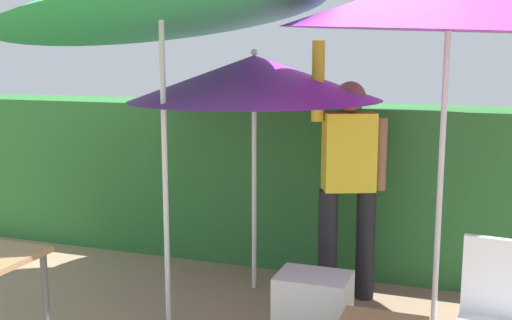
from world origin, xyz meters
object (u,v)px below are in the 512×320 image
(umbrella_orange, at_px, (254,78))
(person_vendor, at_px, (348,174))
(umbrella_rainbow, at_px, (450,0))
(cooler_box, at_px, (313,306))

(umbrella_orange, height_order, person_vendor, person_vendor)
(umbrella_rainbow, height_order, umbrella_orange, umbrella_rainbow)
(umbrella_rainbow, distance_m, person_vendor, 1.40)
(umbrella_rainbow, relative_size, cooler_box, 5.12)
(cooler_box, bearing_deg, umbrella_orange, 133.48)
(umbrella_orange, distance_m, cooler_box, 1.69)
(umbrella_rainbow, bearing_deg, umbrella_orange, 164.71)
(umbrella_rainbow, relative_size, person_vendor, 1.25)
(umbrella_rainbow, height_order, person_vendor, umbrella_rainbow)
(cooler_box, bearing_deg, umbrella_rainbow, 22.81)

